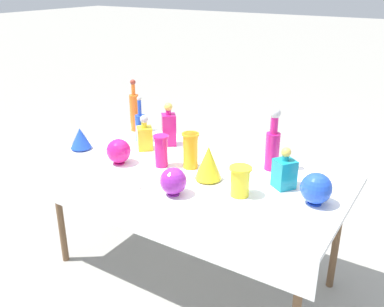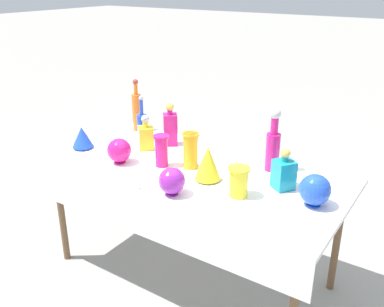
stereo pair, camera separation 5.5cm
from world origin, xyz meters
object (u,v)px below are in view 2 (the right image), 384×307
(slender_vase_0, at_px, (239,181))
(tall_bottle_1, at_px, (273,145))
(round_bowl_2, at_px, (315,190))
(tall_bottle_0, at_px, (137,110))
(slender_vase_2, at_px, (161,150))
(fluted_vase_1, at_px, (208,163))
(round_bowl_1, at_px, (172,181))
(fluted_vase_0, at_px, (82,137))
(slender_vase_1, at_px, (191,150))
(square_decanter_0, at_px, (146,136))
(square_decanter_2, at_px, (170,127))
(round_bowl_0, at_px, (119,150))
(square_decanter_1, at_px, (284,173))
(tall_bottle_2, at_px, (142,126))

(slender_vase_0, bearing_deg, tall_bottle_1, 88.39)
(slender_vase_0, distance_m, round_bowl_2, 0.38)
(tall_bottle_0, xyz_separation_m, slender_vase_2, (0.55, -0.42, -0.05))
(slender_vase_2, bearing_deg, tall_bottle_1, 28.42)
(slender_vase_0, distance_m, fluted_vase_1, 0.25)
(round_bowl_1, bearing_deg, tall_bottle_1, 61.72)
(fluted_vase_0, xyz_separation_m, round_bowl_2, (1.55, 0.10, 0.01))
(slender_vase_0, xyz_separation_m, fluted_vase_1, (-0.23, 0.07, 0.02))
(slender_vase_1, xyz_separation_m, fluted_vase_1, (0.18, -0.09, -0.01))
(square_decanter_0, relative_size, round_bowl_2, 1.41)
(square_decanter_2, bearing_deg, slender_vase_1, -36.32)
(slender_vase_0, height_order, round_bowl_1, slender_vase_0)
(round_bowl_0, xyz_separation_m, round_bowl_1, (0.51, -0.16, -0.00))
(square_decanter_1, relative_size, slender_vase_2, 1.19)
(slender_vase_1, bearing_deg, square_decanter_2, 143.68)
(tall_bottle_2, xyz_separation_m, round_bowl_1, (0.65, -0.54, -0.03))
(square_decanter_0, relative_size, round_bowl_0, 1.50)
(fluted_vase_1, bearing_deg, round_bowl_1, -104.84)
(slender_vase_2, distance_m, round_bowl_1, 0.38)
(fluted_vase_0, distance_m, round_bowl_1, 0.91)
(slender_vase_0, bearing_deg, fluted_vase_0, 178.88)
(tall_bottle_2, bearing_deg, fluted_vase_1, -21.81)
(tall_bottle_0, bearing_deg, square_decanter_1, -12.95)
(slender_vase_2, distance_m, round_bowl_2, 0.93)
(square_decanter_0, height_order, round_bowl_1, square_decanter_0)
(square_decanter_2, height_order, slender_vase_1, square_decanter_2)
(square_decanter_1, relative_size, round_bowl_2, 1.39)
(slender_vase_1, height_order, fluted_vase_1, slender_vase_1)
(slender_vase_1, bearing_deg, tall_bottle_0, 154.12)
(round_bowl_0, bearing_deg, slender_vase_0, 1.58)
(square_decanter_2, bearing_deg, slender_vase_2, -62.15)
(slender_vase_0, bearing_deg, slender_vase_1, 158.40)
(tall_bottle_2, height_order, round_bowl_1, tall_bottle_2)
(slender_vase_0, bearing_deg, tall_bottle_2, 159.29)
(fluted_vase_1, distance_m, round_bowl_0, 0.59)
(square_decanter_0, distance_m, square_decanter_1, 0.99)
(tall_bottle_1, bearing_deg, round_bowl_1, -118.28)
(square_decanter_2, relative_size, slender_vase_2, 1.50)
(slender_vase_2, bearing_deg, round_bowl_2, 2.23)
(round_bowl_0, bearing_deg, tall_bottle_0, 119.96)
(tall_bottle_2, relative_size, round_bowl_1, 2.12)
(tall_bottle_1, distance_m, square_decanter_2, 0.75)
(fluted_vase_0, bearing_deg, square_decanter_0, 31.99)
(tall_bottle_1, xyz_separation_m, square_decanter_1, (0.15, -0.19, -0.07))
(round_bowl_0, bearing_deg, square_decanter_2, 79.77)
(tall_bottle_0, distance_m, square_decanter_1, 1.32)
(slender_vase_1, distance_m, round_bowl_0, 0.45)
(tall_bottle_0, relative_size, round_bowl_1, 2.56)
(square_decanter_2, distance_m, slender_vase_1, 0.41)
(tall_bottle_1, bearing_deg, tall_bottle_2, -177.50)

